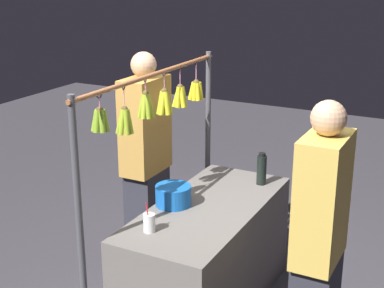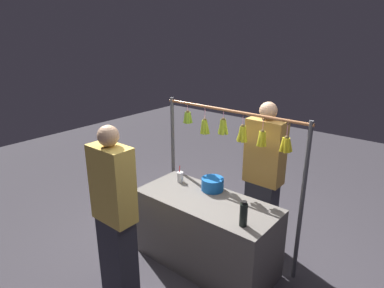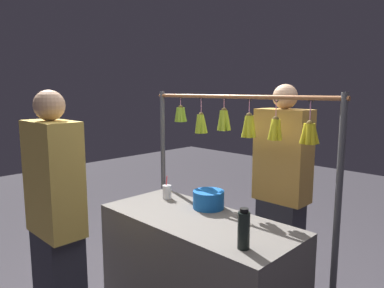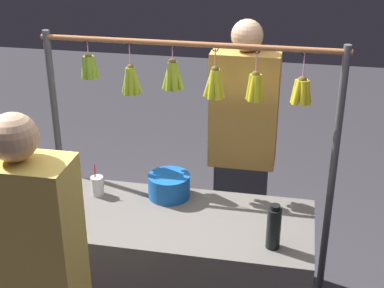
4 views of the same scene
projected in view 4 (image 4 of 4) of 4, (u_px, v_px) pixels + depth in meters
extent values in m
cube|color=#66605B|center=(176.00, 275.00, 3.33)|extent=(1.55, 0.69, 0.81)
cylinder|color=#4C4C51|center=(331.00, 187.00, 3.36)|extent=(0.04, 0.04, 1.74)
cylinder|color=#4C4C51|center=(60.00, 161.00, 3.67)|extent=(0.04, 0.04, 1.74)
cylinder|color=#9E6038|center=(189.00, 44.00, 3.17)|extent=(1.80, 0.03, 0.03)
torus|color=black|center=(305.00, 53.00, 3.06)|extent=(0.04, 0.01, 0.04)
cylinder|color=pink|center=(304.00, 67.00, 3.09)|extent=(0.01, 0.01, 0.15)
sphere|color=brown|center=(303.00, 80.00, 3.13)|extent=(0.05, 0.05, 0.05)
cylinder|color=yellow|center=(296.00, 92.00, 3.16)|extent=(0.06, 0.04, 0.14)
cylinder|color=yellow|center=(297.00, 93.00, 3.14)|extent=(0.06, 0.06, 0.15)
cylinder|color=yellow|center=(303.00, 94.00, 3.13)|extent=(0.04, 0.05, 0.14)
cylinder|color=yellow|center=(307.00, 93.00, 3.14)|extent=(0.05, 0.04, 0.14)
cylinder|color=yellow|center=(307.00, 91.00, 3.16)|extent=(0.07, 0.05, 0.15)
cylinder|color=yellow|center=(303.00, 90.00, 3.18)|extent=(0.04, 0.06, 0.14)
cylinder|color=yellow|center=(299.00, 90.00, 3.18)|extent=(0.05, 0.06, 0.15)
torus|color=black|center=(257.00, 51.00, 3.11)|extent=(0.04, 0.01, 0.04)
cylinder|color=pink|center=(256.00, 63.00, 3.14)|extent=(0.01, 0.01, 0.14)
sphere|color=brown|center=(256.00, 75.00, 3.17)|extent=(0.05, 0.05, 0.05)
cylinder|color=gold|center=(251.00, 87.00, 3.20)|extent=(0.05, 0.04, 0.16)
cylinder|color=gold|center=(253.00, 89.00, 3.18)|extent=(0.05, 0.07, 0.16)
cylinder|color=gold|center=(256.00, 89.00, 3.17)|extent=(0.04, 0.06, 0.16)
cylinder|color=gold|center=(260.00, 88.00, 3.19)|extent=(0.05, 0.04, 0.16)
cylinder|color=gold|center=(258.00, 86.00, 3.22)|extent=(0.05, 0.06, 0.16)
cylinder|color=gold|center=(253.00, 86.00, 3.22)|extent=(0.06, 0.07, 0.16)
torus|color=black|center=(215.00, 48.00, 3.15)|extent=(0.04, 0.01, 0.04)
cylinder|color=pink|center=(215.00, 59.00, 3.18)|extent=(0.01, 0.01, 0.12)
sphere|color=brown|center=(215.00, 70.00, 3.20)|extent=(0.05, 0.05, 0.05)
cylinder|color=gold|center=(210.00, 84.00, 3.24)|extent=(0.08, 0.04, 0.17)
cylinder|color=gold|center=(212.00, 85.00, 3.22)|extent=(0.05, 0.06, 0.17)
cylinder|color=gold|center=(217.00, 85.00, 3.21)|extent=(0.06, 0.07, 0.18)
cylinder|color=gold|center=(219.00, 84.00, 3.23)|extent=(0.07, 0.04, 0.17)
cylinder|color=gold|center=(218.00, 83.00, 3.25)|extent=(0.05, 0.06, 0.17)
cylinder|color=gold|center=(213.00, 83.00, 3.26)|extent=(0.05, 0.06, 0.17)
torus|color=black|center=(172.00, 46.00, 3.19)|extent=(0.04, 0.01, 0.04)
cylinder|color=pink|center=(172.00, 54.00, 3.21)|extent=(0.01, 0.01, 0.09)
sphere|color=brown|center=(172.00, 62.00, 3.23)|extent=(0.05, 0.05, 0.05)
cylinder|color=#97B027|center=(168.00, 76.00, 3.27)|extent=(0.08, 0.04, 0.17)
cylinder|color=#97B027|center=(169.00, 77.00, 3.25)|extent=(0.05, 0.05, 0.17)
cylinder|color=#97B027|center=(174.00, 77.00, 3.24)|extent=(0.05, 0.06, 0.17)
cylinder|color=#97B027|center=(177.00, 76.00, 3.27)|extent=(0.08, 0.04, 0.17)
cylinder|color=#97B027|center=(176.00, 75.00, 3.28)|extent=(0.06, 0.06, 0.17)
cylinder|color=#97B027|center=(172.00, 75.00, 3.29)|extent=(0.05, 0.07, 0.17)
torus|color=black|center=(129.00, 44.00, 3.24)|extent=(0.04, 0.01, 0.04)
cylinder|color=pink|center=(130.00, 56.00, 3.27)|extent=(0.01, 0.01, 0.14)
sphere|color=brown|center=(130.00, 67.00, 3.30)|extent=(0.04, 0.04, 0.04)
cylinder|color=#96AF27|center=(127.00, 80.00, 3.34)|extent=(0.07, 0.04, 0.17)
cylinder|color=#96AF27|center=(127.00, 82.00, 3.31)|extent=(0.04, 0.05, 0.17)
cylinder|color=#96AF27|center=(131.00, 82.00, 3.31)|extent=(0.04, 0.06, 0.17)
cylinder|color=#96AF27|center=(135.00, 82.00, 3.32)|extent=(0.06, 0.04, 0.17)
cylinder|color=#96AF27|center=(136.00, 81.00, 3.33)|extent=(0.07, 0.04, 0.17)
cylinder|color=#96AF27|center=(133.00, 79.00, 3.36)|extent=(0.04, 0.07, 0.17)
cylinder|color=#96AF27|center=(130.00, 79.00, 3.35)|extent=(0.06, 0.07, 0.17)
torus|color=black|center=(87.00, 42.00, 3.28)|extent=(0.04, 0.02, 0.04)
cylinder|color=pink|center=(88.00, 49.00, 3.30)|extent=(0.01, 0.01, 0.09)
sphere|color=brown|center=(88.00, 57.00, 3.32)|extent=(0.04, 0.04, 0.04)
cylinder|color=#7FA82A|center=(85.00, 67.00, 3.36)|extent=(0.06, 0.04, 0.14)
cylinder|color=#7FA82A|center=(85.00, 68.00, 3.33)|extent=(0.05, 0.05, 0.14)
cylinder|color=#7FA82A|center=(89.00, 69.00, 3.32)|extent=(0.04, 0.05, 0.14)
cylinder|color=#7FA82A|center=(92.00, 68.00, 3.33)|extent=(0.05, 0.04, 0.14)
cylinder|color=#7FA82A|center=(94.00, 67.00, 3.36)|extent=(0.06, 0.05, 0.14)
cylinder|color=#7FA82A|center=(92.00, 66.00, 3.37)|extent=(0.04, 0.05, 0.14)
cylinder|color=#7FA82A|center=(87.00, 66.00, 3.37)|extent=(0.05, 0.05, 0.14)
cylinder|color=black|center=(274.00, 228.00, 2.85)|extent=(0.07, 0.07, 0.23)
cylinder|color=black|center=(275.00, 207.00, 2.80)|extent=(0.05, 0.05, 0.02)
cylinder|color=blue|center=(169.00, 186.00, 3.35)|extent=(0.25, 0.25, 0.14)
cylinder|color=silver|center=(97.00, 186.00, 3.37)|extent=(0.08, 0.08, 0.12)
cylinder|color=red|center=(95.00, 180.00, 3.36)|extent=(0.01, 0.03, 0.20)
cube|color=#2D2D38|center=(240.00, 216.00, 3.88)|extent=(0.34, 0.23, 0.85)
cube|color=#BF8C3F|center=(244.00, 109.00, 3.55)|extent=(0.43, 0.23, 0.75)
sphere|color=tan|center=(247.00, 35.00, 3.35)|extent=(0.20, 0.20, 0.20)
cube|color=gold|center=(28.00, 240.00, 2.28)|extent=(0.42, 0.23, 0.73)
sphere|color=tan|center=(13.00, 137.00, 2.09)|extent=(0.19, 0.19, 0.19)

